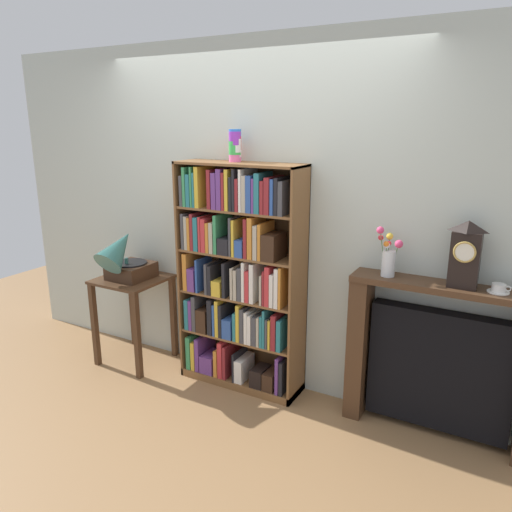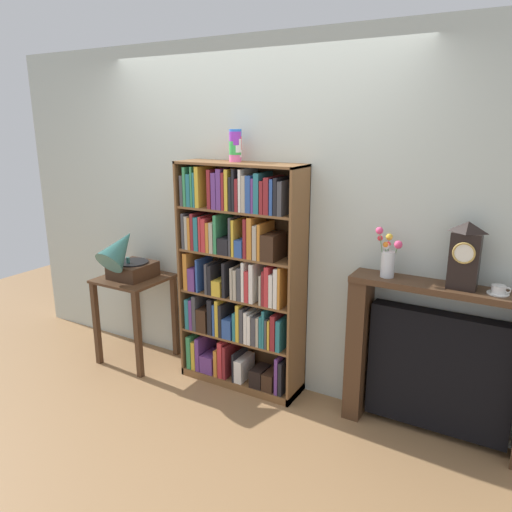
# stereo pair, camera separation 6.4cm
# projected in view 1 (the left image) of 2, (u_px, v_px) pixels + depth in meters

# --- Properties ---
(ground_plane) EXTENTS (8.29, 6.40, 0.02)m
(ground_plane) POSITION_uv_depth(u_px,v_px,m) (232.00, 391.00, 3.81)
(ground_plane) COLOR #997047
(wall_back) EXTENTS (5.29, 0.08, 2.60)m
(wall_back) POSITION_uv_depth(u_px,v_px,m) (280.00, 221.00, 3.63)
(wall_back) COLOR beige
(wall_back) RESTS_ON ground
(bookshelf) EXTENTS (0.97, 0.30, 1.73)m
(bookshelf) POSITION_uv_depth(u_px,v_px,m) (238.00, 282.00, 3.70)
(bookshelf) COLOR brown
(bookshelf) RESTS_ON ground
(cup_stack) EXTENTS (0.09, 0.09, 0.23)m
(cup_stack) POSITION_uv_depth(u_px,v_px,m) (235.00, 146.00, 3.50)
(cup_stack) COLOR pink
(cup_stack) RESTS_ON bookshelf
(side_table_left) EXTENTS (0.53, 0.52, 0.75)m
(side_table_left) POSITION_uv_depth(u_px,v_px,m) (133.00, 299.00, 4.14)
(side_table_left) COLOR #472D1C
(side_table_left) RESTS_ON ground
(gramophone) EXTENTS (0.31, 0.49, 0.48)m
(gramophone) POSITION_uv_depth(u_px,v_px,m) (124.00, 258.00, 3.98)
(gramophone) COLOR #382316
(gramophone) RESTS_ON side_table_left
(fireplace_mantel) EXTENTS (1.18, 0.23, 1.05)m
(fireplace_mantel) POSITION_uv_depth(u_px,v_px,m) (440.00, 363.00, 3.15)
(fireplace_mantel) COLOR #472D1C
(fireplace_mantel) RESTS_ON ground
(mantel_clock) EXTENTS (0.17, 0.13, 0.41)m
(mantel_clock) POSITION_uv_depth(u_px,v_px,m) (465.00, 254.00, 2.90)
(mantel_clock) COLOR black
(mantel_clock) RESTS_ON fireplace_mantel
(flower_vase) EXTENTS (0.16, 0.14, 0.33)m
(flower_vase) POSITION_uv_depth(u_px,v_px,m) (388.00, 257.00, 3.13)
(flower_vase) COLOR silver
(flower_vase) RESTS_ON fireplace_mantel
(teacup_with_saucer) EXTENTS (0.13, 0.12, 0.05)m
(teacup_with_saucer) POSITION_uv_depth(u_px,v_px,m) (499.00, 289.00, 2.86)
(teacup_with_saucer) COLOR white
(teacup_with_saucer) RESTS_ON fireplace_mantel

